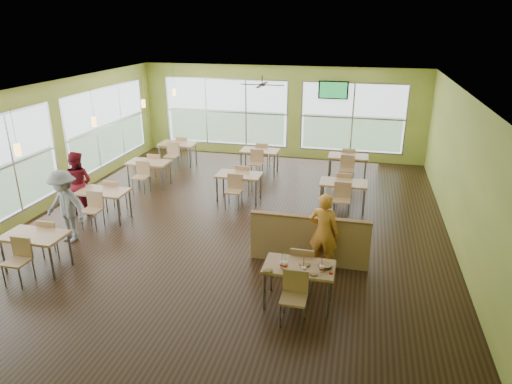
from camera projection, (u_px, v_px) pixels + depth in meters
room at (234, 160)px, 10.60m from camera, size 12.00×12.04×3.20m
window_bays at (179, 130)px, 14.01m from camera, size 9.24×10.24×2.38m
main_table at (299, 272)px, 7.78m from camera, size 1.22×1.52×0.87m
half_wall_divider at (309, 240)px, 9.14m from camera, size 2.40×0.14×1.04m
dining_tables at (215, 174)px, 12.73m from camera, size 6.92×8.72×0.87m
pendant_lights at (120, 112)px, 11.60m from camera, size 0.11×7.31×0.86m
ceiling_fan at (262, 85)px, 12.85m from camera, size 1.25×1.25×0.29m
tv_backwall at (333, 90)px, 15.27m from camera, size 1.00×0.07×0.60m
man_plaid at (324, 232)px, 8.84m from camera, size 0.65×0.49×1.61m
patron_maroon at (77, 183)px, 11.47m from camera, size 0.85×0.69×1.63m
patron_grey at (65, 206)px, 9.99m from camera, size 1.19×0.85×1.66m
cup_blue at (282, 264)px, 7.66m from camera, size 0.08×0.08×0.30m
cup_yellow at (285, 265)px, 7.62m from camera, size 0.10×0.10×0.36m
cup_red_near at (303, 270)px, 7.47m from camera, size 0.09×0.09×0.33m
cup_red_far at (322, 269)px, 7.53m from camera, size 0.08×0.08×0.30m
food_basket at (325, 266)px, 7.68m from camera, size 0.25×0.25×0.06m
ketchup_cup at (331, 273)px, 7.49m from camera, size 0.07×0.07×0.03m
wrapper_left at (268, 270)px, 7.56m from camera, size 0.20×0.19×0.04m
wrapper_mid at (304, 264)px, 7.74m from camera, size 0.20×0.18×0.05m
wrapper_right at (314, 274)px, 7.45m from camera, size 0.17×0.16×0.03m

